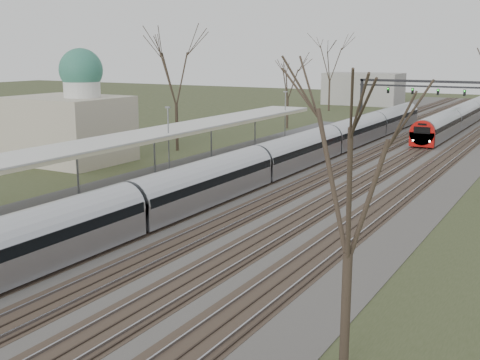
% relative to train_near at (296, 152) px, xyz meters
% --- Properties ---
extents(track_bed, '(24.00, 160.00, 0.22)m').
position_rel_train_near_xyz_m(track_bed, '(2.76, 9.56, -1.42)').
color(track_bed, '#474442').
rests_on(track_bed, ground).
extents(platform, '(3.50, 69.00, 1.00)m').
position_rel_train_near_xyz_m(platform, '(-6.55, -7.94, -0.98)').
color(platform, '#9E9B93').
rests_on(platform, ground).
extents(canopy, '(4.10, 50.00, 3.11)m').
position_rel_train_near_xyz_m(canopy, '(-6.55, -12.46, 2.45)').
color(canopy, slate).
rests_on(canopy, platform).
extents(dome_building, '(10.00, 8.00, 10.30)m').
position_rel_train_near_xyz_m(dome_building, '(-19.21, -7.44, 2.24)').
color(dome_building, beige).
rests_on(dome_building, ground).
extents(signal_gantry, '(21.00, 0.59, 6.08)m').
position_rel_train_near_xyz_m(signal_gantry, '(2.79, 39.54, 3.43)').
color(signal_gantry, black).
rests_on(signal_gantry, ground).
extents(tree_west_far, '(5.50, 5.50, 11.33)m').
position_rel_train_near_xyz_m(tree_west_far, '(-14.50, 2.56, 6.54)').
color(tree_west_far, '#2D231C').
rests_on(tree_west_far, ground).
extents(tree_east_near, '(4.50, 4.50, 9.27)m').
position_rel_train_near_xyz_m(tree_east_near, '(15.50, -30.44, 5.08)').
color(tree_east_near, '#2D231C').
rests_on(tree_east_near, ground).
extents(train_near, '(2.62, 75.21, 3.05)m').
position_rel_train_near_xyz_m(train_near, '(0.00, 0.00, 0.00)').
color(train_near, '#AAACB4').
rests_on(train_near, ground).
extents(train_far, '(2.62, 60.21, 3.05)m').
position_rel_train_near_xyz_m(train_far, '(7.00, 45.63, 0.00)').
color(train_far, '#AAACB4').
rests_on(train_far, ground).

